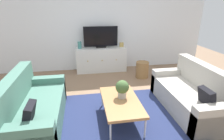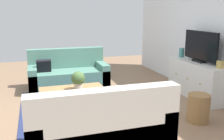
# 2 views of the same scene
# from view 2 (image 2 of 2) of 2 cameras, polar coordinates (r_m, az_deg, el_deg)

# --- Properties ---
(ground_plane) EXTENTS (10.00, 10.00, 0.00)m
(ground_plane) POSITION_cam_2_polar(r_m,az_deg,el_deg) (4.53, -5.94, -8.71)
(ground_plane) COLOR #84664C
(wall_back) EXTENTS (6.40, 0.12, 2.70)m
(wall_back) POSITION_cam_2_polar(r_m,az_deg,el_deg) (5.34, 21.93, 8.62)
(wall_back) COLOR white
(wall_back) RESTS_ON ground_plane
(area_rug) EXTENTS (2.50, 1.90, 0.01)m
(area_rug) POSITION_cam_2_polar(r_m,az_deg,el_deg) (4.50, -7.83, -8.82)
(area_rug) COLOR navy
(area_rug) RESTS_ON ground_plane
(couch_left_side) EXTENTS (0.80, 1.70, 0.86)m
(couch_left_side) POSITION_cam_2_polar(r_m,az_deg,el_deg) (5.78, -9.88, -1.10)
(couch_left_side) COLOR #4C7A6B
(couch_left_side) RESTS_ON ground_plane
(couch_right_side) EXTENTS (0.80, 1.70, 0.86)m
(couch_right_side) POSITION_cam_2_polar(r_m,az_deg,el_deg) (3.11, -2.54, -13.42)
(couch_right_side) COLOR #B2ADA3
(couch_right_side) RESTS_ON ground_plane
(coffee_table) EXTENTS (0.60, 1.08, 0.39)m
(coffee_table) POSITION_cam_2_polar(r_m,az_deg,el_deg) (4.34, -8.88, -4.68)
(coffee_table) COLOR #A37547
(coffee_table) RESTS_ON ground_plane
(potted_plant) EXTENTS (0.23, 0.23, 0.31)m
(potted_plant) POSITION_cam_2_polar(r_m,az_deg,el_deg) (4.26, -7.63, -2.15)
(potted_plant) COLOR #B7B2A8
(potted_plant) RESTS_ON coffee_table
(tv_console) EXTENTS (1.45, 0.47, 0.71)m
(tv_console) POSITION_cam_2_polar(r_m,az_deg,el_deg) (5.33, 18.58, -2.01)
(tv_console) COLOR silver
(tv_console) RESTS_ON ground_plane
(flat_screen_tv) EXTENTS (0.97, 0.16, 0.60)m
(flat_screen_tv) POSITION_cam_2_polar(r_m,az_deg,el_deg) (5.22, 19.27, 4.96)
(flat_screen_tv) COLOR black
(flat_screen_tv) RESTS_ON tv_console
(glass_vase) EXTENTS (0.11, 0.11, 0.20)m
(glass_vase) POSITION_cam_2_polar(r_m,az_deg,el_deg) (5.73, 15.39, 3.82)
(glass_vase) COLOR teal
(glass_vase) RESTS_ON tv_console
(mantel_clock) EXTENTS (0.11, 0.07, 0.13)m
(mantel_clock) POSITION_cam_2_polar(r_m,az_deg,el_deg) (4.78, 23.15, 1.10)
(mantel_clock) COLOR tan
(mantel_clock) RESTS_ON tv_console
(wicker_basket) EXTENTS (0.34, 0.34, 0.43)m
(wicker_basket) POSITION_cam_2_polar(r_m,az_deg,el_deg) (4.18, 18.87, -8.08)
(wicker_basket) COLOR olive
(wicker_basket) RESTS_ON ground_plane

